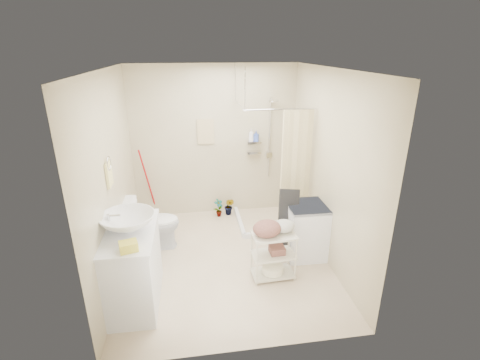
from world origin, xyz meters
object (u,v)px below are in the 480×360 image
Objects in this scene: laundry_rack at (273,251)px; vanity at (132,267)px; toilet at (152,223)px; washing_machine at (305,230)px.

vanity is at bearing -175.88° from laundry_rack.
vanity is at bearing 173.10° from toilet.
vanity is 1.36× the size of washing_machine.
laundry_rack is (1.61, -0.98, -0.02)m from toilet.
toilet is at bearing 167.05° from washing_machine.
toilet is 1.06× the size of laundry_rack.
laundry_rack is at bearing -141.35° from washing_machine.
toilet is at bearing 145.78° from laundry_rack.
vanity is 1.34× the size of toilet.
washing_machine is at bearing 35.09° from laundry_rack.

